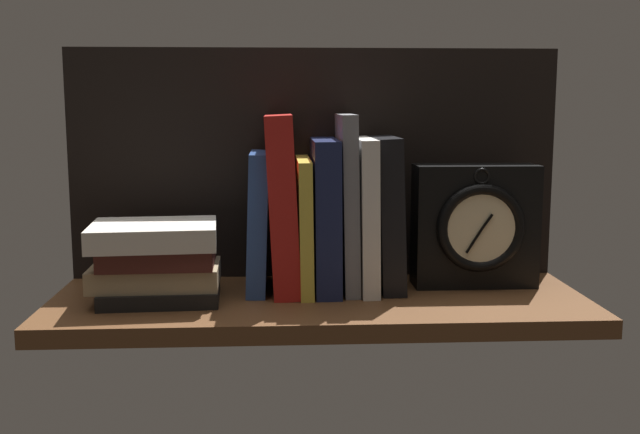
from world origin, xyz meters
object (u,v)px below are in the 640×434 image
(book_blue_modern, at_px, (258,222))
(book_navy_bierce, at_px, (325,215))
(framed_clock, at_px, (475,226))
(book_white_catcher, at_px, (365,214))
(book_gray_chess, at_px, (347,203))
(book_black_skeptic, at_px, (387,213))
(book_stack_side, at_px, (156,261))
(book_red_requiem, at_px, (283,203))
(book_yellow_seinlanguage, at_px, (305,224))

(book_blue_modern, bearing_deg, book_navy_bierce, -0.00)
(book_navy_bierce, distance_m, framed_clock, 0.22)
(book_blue_modern, bearing_deg, book_white_catcher, 0.00)
(book_gray_chess, distance_m, book_black_skeptic, 0.06)
(book_white_catcher, xyz_separation_m, book_black_skeptic, (0.03, 0.00, 0.00))
(framed_clock, distance_m, book_stack_side, 0.46)
(book_red_requiem, xyz_separation_m, book_white_catcher, (0.12, 0.00, -0.02))
(book_yellow_seinlanguage, bearing_deg, book_navy_bierce, -0.00)
(book_red_requiem, distance_m, book_black_skeptic, 0.15)
(book_black_skeptic, height_order, framed_clock, book_black_skeptic)
(book_gray_chess, bearing_deg, book_black_skeptic, 0.00)
(book_yellow_seinlanguage, xyz_separation_m, book_navy_bierce, (0.03, -0.00, 0.01))
(book_yellow_seinlanguage, height_order, framed_clock, book_yellow_seinlanguage)
(book_yellow_seinlanguage, xyz_separation_m, book_white_catcher, (0.09, 0.00, 0.01))
(book_blue_modern, distance_m, book_red_requiem, 0.04)
(book_gray_chess, xyz_separation_m, book_white_catcher, (0.03, 0.00, -0.02))
(book_red_requiem, relative_size, book_stack_side, 1.41)
(book_blue_modern, height_order, book_gray_chess, book_gray_chess)
(book_red_requiem, xyz_separation_m, framed_clock, (0.28, 0.00, -0.04))
(book_white_catcher, bearing_deg, book_blue_modern, 180.00)
(book_black_skeptic, distance_m, book_stack_side, 0.34)
(book_navy_bierce, xyz_separation_m, book_gray_chess, (0.03, 0.00, 0.02))
(book_red_requiem, height_order, framed_clock, book_red_requiem)
(book_black_skeptic, xyz_separation_m, framed_clock, (0.13, 0.00, -0.02))
(book_navy_bierce, bearing_deg, book_yellow_seinlanguage, 180.00)
(book_yellow_seinlanguage, height_order, book_white_catcher, book_white_catcher)
(book_black_skeptic, distance_m, framed_clock, 0.13)
(book_gray_chess, distance_m, book_white_catcher, 0.03)
(book_navy_bierce, height_order, framed_clock, book_navy_bierce)
(book_red_requiem, xyz_separation_m, book_navy_bierce, (0.06, -0.00, -0.02))
(book_gray_chess, height_order, book_black_skeptic, book_gray_chess)
(book_red_requiem, relative_size, book_yellow_seinlanguage, 1.33)
(book_navy_bierce, xyz_separation_m, book_black_skeptic, (0.09, 0.00, 0.00))
(book_blue_modern, distance_m, book_white_catcher, 0.16)
(book_white_catcher, height_order, framed_clock, book_white_catcher)
(book_blue_modern, bearing_deg, book_red_requiem, 0.00)
(book_red_requiem, relative_size, book_gray_chess, 1.00)
(book_white_catcher, xyz_separation_m, book_stack_side, (-0.29, -0.06, -0.05))
(framed_clock, bearing_deg, book_navy_bierce, -179.36)
(book_stack_side, bearing_deg, framed_clock, 7.35)
(book_stack_side, bearing_deg, book_blue_modern, 22.23)
(book_yellow_seinlanguage, bearing_deg, book_black_skeptic, 0.00)
(book_gray_chess, bearing_deg, book_blue_modern, 180.00)
(book_navy_bierce, relative_size, book_stack_side, 1.22)
(book_red_requiem, height_order, book_stack_side, book_red_requiem)
(book_blue_modern, distance_m, framed_clock, 0.32)
(framed_clock, bearing_deg, book_red_requiem, -179.50)
(book_red_requiem, height_order, book_black_skeptic, book_red_requiem)
(framed_clock, bearing_deg, book_gray_chess, -179.26)
(book_blue_modern, relative_size, book_white_catcher, 0.91)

